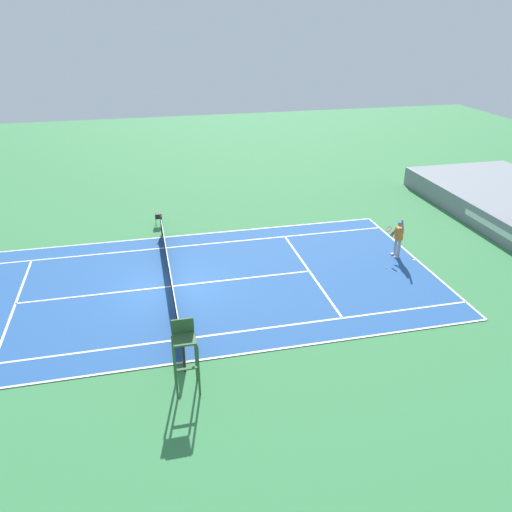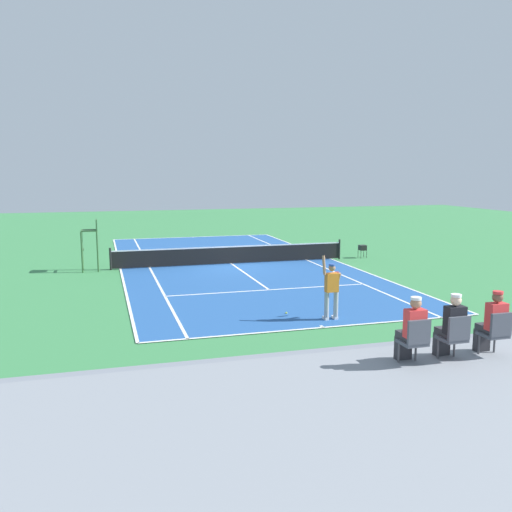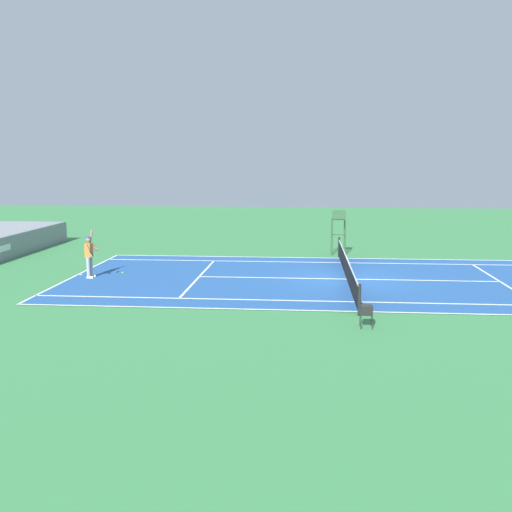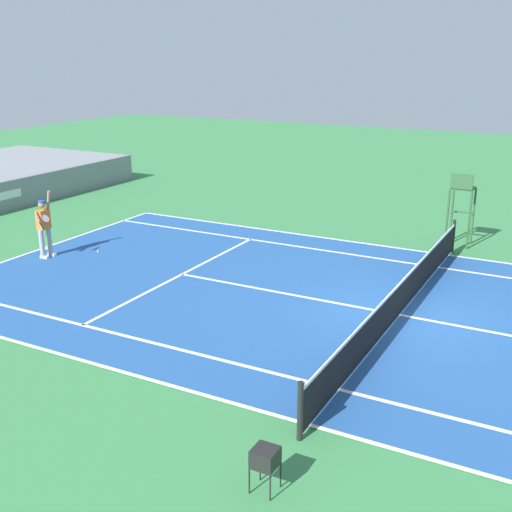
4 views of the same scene
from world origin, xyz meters
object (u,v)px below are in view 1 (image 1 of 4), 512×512
(ball_hopper, at_px, (158,216))
(tennis_ball, at_px, (386,268))
(tennis_player, at_px, (398,238))
(umpire_chair, at_px, (185,348))

(ball_hopper, bearing_deg, tennis_ball, 52.06)
(tennis_player, relative_size, tennis_ball, 30.63)
(tennis_player, xyz_separation_m, tennis_ball, (1.13, -1.07, -0.96))
(tennis_ball, distance_m, ball_hopper, 12.83)
(tennis_player, distance_m, tennis_ball, 1.83)
(tennis_player, relative_size, umpire_chair, 0.85)
(tennis_ball, bearing_deg, tennis_player, 136.53)
(tennis_player, height_order, tennis_ball, tennis_player)
(umpire_chair, height_order, ball_hopper, umpire_chair)
(tennis_ball, relative_size, ball_hopper, 0.10)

